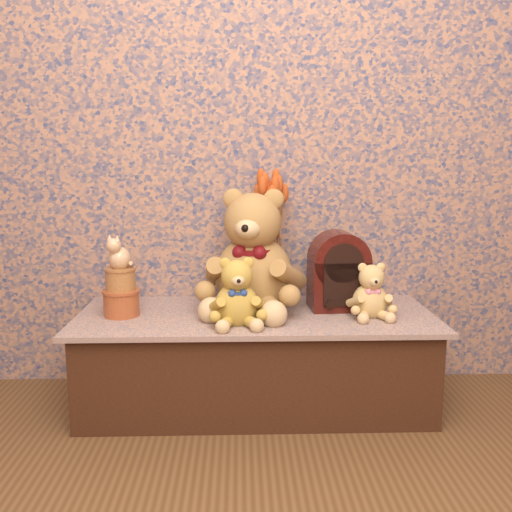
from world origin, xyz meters
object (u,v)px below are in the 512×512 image
at_px(ceramic_vase, 270,278).
at_px(cat_figurine, 119,251).
at_px(teddy_large, 254,245).
at_px(teddy_medium, 237,288).
at_px(teddy_small, 370,288).
at_px(biscuit_tin_lower, 122,303).
at_px(cathedral_radio, 338,270).

height_order(ceramic_vase, cat_figurine, cat_figurine).
xyz_separation_m(teddy_large, teddy_medium, (-0.07, -0.21, -0.13)).
bearing_deg(teddy_small, cat_figurine, 174.68).
height_order(teddy_medium, biscuit_tin_lower, teddy_medium).
bearing_deg(teddy_small, cathedral_radio, 127.54).
relative_size(biscuit_tin_lower, cat_figurine, 1.01).
bearing_deg(cathedral_radio, teddy_large, 175.05).
relative_size(teddy_medium, ceramic_vase, 1.22).
distance_m(teddy_small, cat_figurine, 0.98).
xyz_separation_m(cathedral_radio, biscuit_tin_lower, (-0.87, -0.08, -0.11)).
distance_m(teddy_large, ceramic_vase, 0.19).
xyz_separation_m(teddy_large, ceramic_vase, (0.07, 0.09, -0.15)).
height_order(teddy_medium, cathedral_radio, cathedral_radio).
bearing_deg(ceramic_vase, teddy_large, -128.71).
bearing_deg(cathedral_radio, teddy_medium, -157.57).
xyz_separation_m(cathedral_radio, ceramic_vase, (-0.27, 0.10, -0.05)).
bearing_deg(teddy_small, teddy_large, 160.69).
xyz_separation_m(teddy_medium, ceramic_vase, (0.14, 0.30, -0.02)).
distance_m(teddy_medium, cat_figurine, 0.48).
height_order(cathedral_radio, ceramic_vase, cathedral_radio).
bearing_deg(teddy_medium, cat_figurine, 160.03).
bearing_deg(teddy_small, teddy_medium, -174.38).
bearing_deg(teddy_large, teddy_small, -2.67).
height_order(cathedral_radio, cat_figurine, cat_figurine).
xyz_separation_m(teddy_medium, cat_figurine, (-0.45, 0.12, 0.12)).
relative_size(teddy_large, ceramic_vase, 2.39).
bearing_deg(biscuit_tin_lower, cat_figurine, 0.00).
bearing_deg(cat_figurine, teddy_large, 34.62).
distance_m(teddy_large, biscuit_tin_lower, 0.57).
bearing_deg(cat_figurine, teddy_small, 22.30).
relative_size(ceramic_vase, biscuit_tin_lower, 1.60).
bearing_deg(cat_figurine, biscuit_tin_lower, 0.00).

